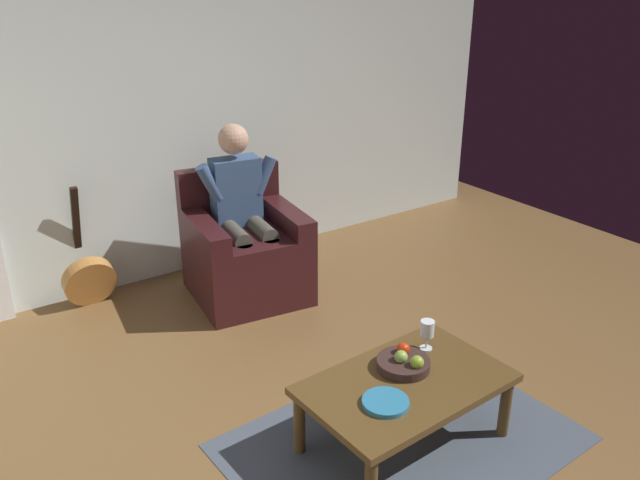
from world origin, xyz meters
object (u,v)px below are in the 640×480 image
Objects in this scene: person_seated at (242,207)px; guitar at (88,276)px; wine_glass_near at (427,330)px; decorative_dish at (385,402)px; armchair at (245,253)px; fruit_bowl at (404,362)px; coffee_table at (406,389)px.

guitar is (1.03, -0.48, -0.47)m from person_seated.
decorative_dish is (0.50, 0.25, -0.10)m from wine_glass_near.
armchair is 1.87m from fruit_bowl.
coffee_table is 0.14m from fruit_bowl.
guitar is 6.00× the size of wine_glass_near.
armchair is 1.15m from guitar.
armchair reaches higher than fruit_bowl.
fruit_bowl is (-0.95, 2.36, 0.19)m from guitar.
guitar is (0.88, -2.45, -0.11)m from coffee_table.
person_seated is at bearing -85.51° from wine_glass_near.
person_seated is 2.11m from decorative_dish.
guitar is at bearing -75.09° from decorative_dish.
guitar reaches higher than coffee_table.
fruit_bowl is 1.23× the size of decorative_dish.
fruit_bowl is at bearing -146.58° from decorative_dish.
wine_glass_near is (-0.14, 1.79, 0.17)m from armchair.
coffee_table is at bearing 93.45° from person_seated.
guitar is at bearing -18.08° from armchair.
armchair is 0.36m from person_seated.
decorative_dish is at bearing 87.92° from person_seated.
wine_glass_near reaches higher than fruit_bowl.
coffee_table is 6.21× the size of wine_glass_near.
guitar is at bearing -70.17° from coffee_table.
person_seated is (-0.00, -0.01, 0.36)m from armchair.
armchair is at bearing 90.00° from person_seated.
coffee_table is at bearing 93.48° from armchair.
coffee_table is 3.83× the size of fruit_bowl.
person_seated is 7.47× the size of wine_glass_near.
person_seated is at bearing -90.00° from armchair.
coffee_table is 2.61m from guitar.
fruit_bowl reaches higher than decorative_dish.
guitar is 3.70× the size of fruit_bowl.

